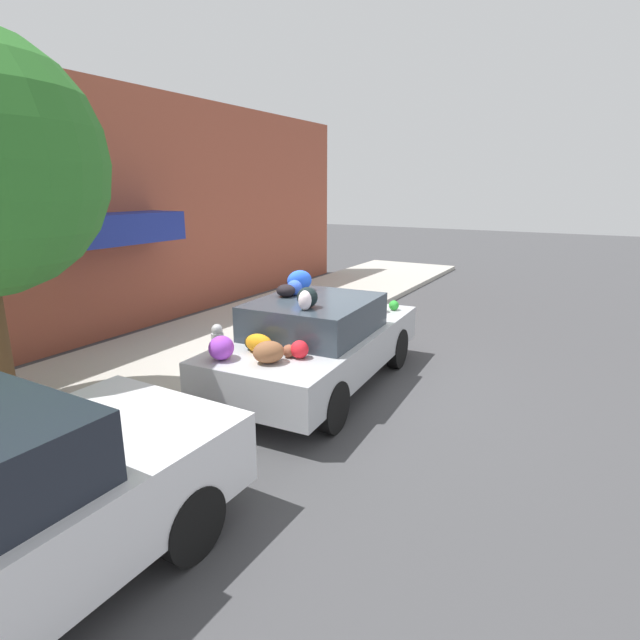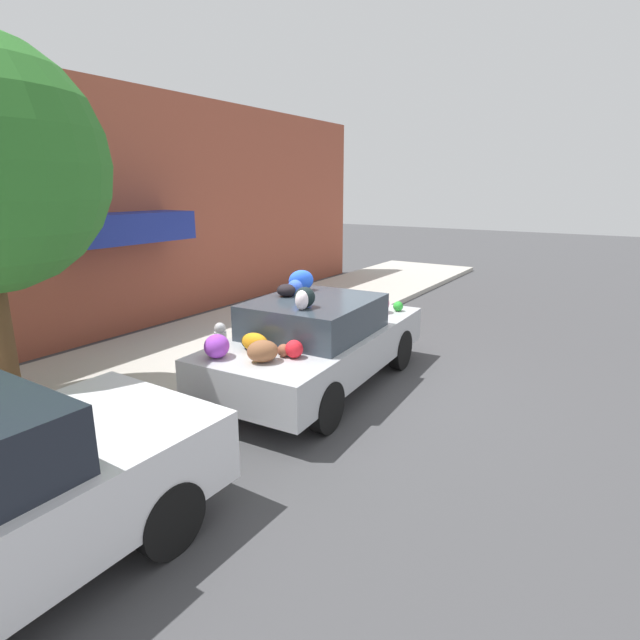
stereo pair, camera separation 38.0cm
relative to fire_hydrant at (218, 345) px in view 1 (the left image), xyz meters
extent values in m
plane|color=#424244|center=(0.38, -1.60, -0.47)|extent=(60.00, 60.00, 0.00)
cube|color=#B2ADA3|center=(0.38, 1.10, -0.41)|extent=(24.00, 3.20, 0.13)
cube|color=#9E4C38|center=(0.38, 3.35, 1.96)|extent=(18.00, 0.30, 4.87)
cube|color=navy|center=(0.51, 2.75, 1.70)|extent=(2.54, 0.90, 0.55)
cylinder|color=#B2B2B7|center=(0.00, 0.00, -0.07)|extent=(0.20, 0.20, 0.55)
sphere|color=#B2B2B7|center=(0.00, 0.00, 0.26)|extent=(0.18, 0.18, 0.18)
cube|color=#B7BABF|center=(0.38, -1.66, 0.13)|extent=(4.20, 1.99, 0.55)
cube|color=#333D47|center=(0.22, -1.67, 0.65)|extent=(1.93, 1.65, 0.49)
cylinder|color=black|center=(1.61, -0.78, -0.14)|extent=(0.67, 0.22, 0.66)
cylinder|color=black|center=(1.70, -2.39, -0.14)|extent=(0.67, 0.22, 0.66)
cylinder|color=black|center=(-0.93, -0.93, -0.14)|extent=(0.67, 0.22, 0.66)
cylinder|color=black|center=(-0.84, -2.54, -0.14)|extent=(0.67, 0.22, 0.66)
ellipsoid|color=black|center=(-1.33, -1.26, 0.48)|extent=(0.20, 0.17, 0.14)
sphere|color=black|center=(-0.86, -1.36, 0.51)|extent=(0.28, 0.28, 0.20)
ellipsoid|color=red|center=(1.86, -1.26, 0.56)|extent=(0.37, 0.39, 0.31)
ellipsoid|color=olive|center=(1.62, -1.78, 0.55)|extent=(0.35, 0.30, 0.29)
sphere|color=green|center=(2.05, -2.16, 0.49)|extent=(0.21, 0.21, 0.17)
ellipsoid|color=blue|center=(0.63, -1.16, 1.06)|extent=(0.47, 0.42, 0.32)
ellipsoid|color=yellow|center=(2.18, -1.41, 0.45)|extent=(0.19, 0.20, 0.10)
sphere|color=#96533B|center=(-0.88, -1.94, 0.49)|extent=(0.20, 0.20, 0.16)
ellipsoid|color=brown|center=(-1.17, -1.84, 0.54)|extent=(0.49, 0.49, 0.27)
sphere|color=pink|center=(1.80, -1.95, 0.56)|extent=(0.37, 0.37, 0.31)
ellipsoid|color=purple|center=(-1.36, -1.27, 0.55)|extent=(0.46, 0.45, 0.29)
sphere|color=purple|center=(1.19, -1.11, 0.55)|extent=(0.39, 0.39, 0.29)
sphere|color=black|center=(-0.25, -1.83, 1.03)|extent=(0.29, 0.29, 0.28)
sphere|color=blue|center=(0.33, -1.26, 1.01)|extent=(0.32, 0.32, 0.23)
sphere|color=red|center=(-0.84, -2.07, 0.52)|extent=(0.30, 0.30, 0.23)
ellipsoid|color=orange|center=(-0.92, -1.51, 0.53)|extent=(0.24, 0.39, 0.24)
ellipsoid|color=black|center=(0.17, -1.21, 0.99)|extent=(0.38, 0.38, 0.18)
ellipsoid|color=white|center=(-0.39, -1.88, 1.03)|extent=(0.21, 0.21, 0.26)
cylinder|color=black|center=(-3.30, -0.89, -0.16)|extent=(0.63, 0.18, 0.63)
cylinder|color=black|center=(-3.31, -2.58, -0.16)|extent=(0.63, 0.18, 0.63)
camera|label=1|loc=(-5.78, -5.18, 2.45)|focal=28.00mm
camera|label=2|loc=(-5.59, -5.50, 2.45)|focal=28.00mm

